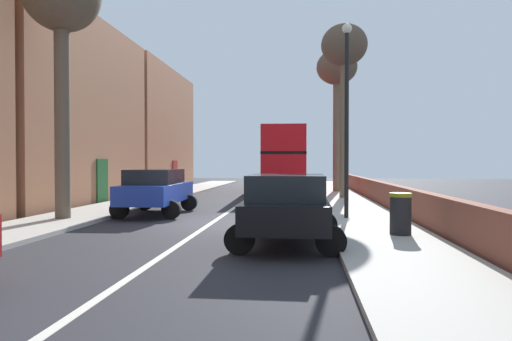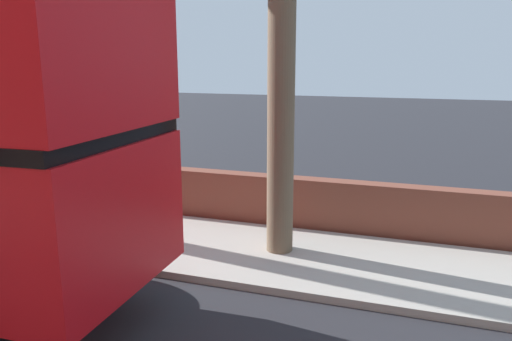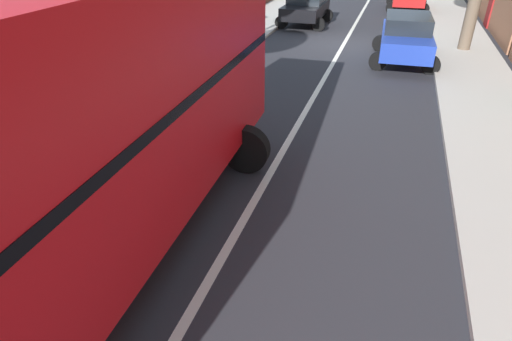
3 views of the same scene
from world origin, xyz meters
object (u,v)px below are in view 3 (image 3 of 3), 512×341
Objects in this scene: parked_car_black_right_2 at (306,6)px; litter_bin_right at (248,13)px; double_decker_bus at (69,128)px; parked_car_blue_left_1 at (406,36)px.

litter_bin_right is at bearing 20.64° from parked_car_black_right_2.
parked_car_blue_left_1 is at bearing -107.49° from double_decker_bus.
double_decker_bus is 18.98m from parked_car_black_right_2.
parked_car_black_right_2 is at bearing -87.58° from double_decker_bus.
parked_car_blue_left_1 is (-4.20, -13.32, -1.40)m from double_decker_bus.
parked_car_blue_left_1 reaches higher than litter_bin_right.
double_decker_bus reaches higher than litter_bin_right.
double_decker_bus is at bearing 92.42° from parked_car_black_right_2.
parked_car_blue_left_1 is at bearing 131.79° from parked_car_black_right_2.
parked_car_black_right_2 is at bearing -159.36° from litter_bin_right.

